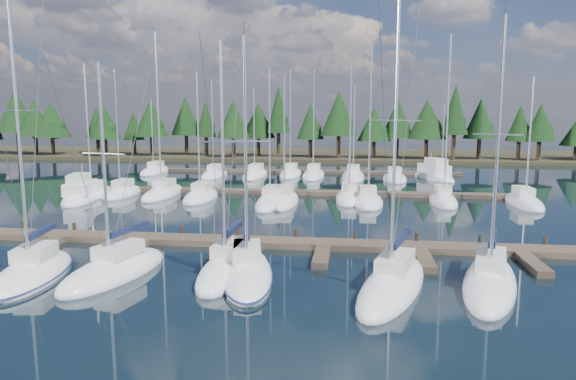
# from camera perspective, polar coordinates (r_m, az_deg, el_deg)

# --- Properties ---
(ground) EXTENTS (260.00, 260.00, 0.00)m
(ground) POSITION_cam_1_polar(r_m,az_deg,el_deg) (46.14, -2.50, -2.32)
(ground) COLOR black
(ground) RESTS_ON ground
(far_shore) EXTENTS (220.00, 30.00, 0.60)m
(far_shore) POSITION_cam_1_polar(r_m,az_deg,el_deg) (105.26, 3.15, 3.94)
(far_shore) COLOR #322E1B
(far_shore) RESTS_ON ground
(main_dock) EXTENTS (44.00, 6.13, 0.90)m
(main_dock) POSITION_cam_1_polar(r_m,az_deg,el_deg) (34.01, -6.19, -5.94)
(main_dock) COLOR brown
(main_dock) RESTS_ON ground
(back_docks) EXTENTS (50.00, 21.80, 0.40)m
(back_docks) POSITION_cam_1_polar(r_m,az_deg,el_deg) (65.25, 0.46, 1.05)
(back_docks) COLOR brown
(back_docks) RESTS_ON ground
(front_sailboat_1) EXTENTS (4.24, 8.30, 15.99)m
(front_sailboat_1) POSITION_cam_1_polar(r_m,az_deg,el_deg) (30.64, -26.47, -8.24)
(front_sailboat_1) COLOR white
(front_sailboat_1) RESTS_ON ground
(front_sailboat_2) EXTENTS (4.50, 8.60, 12.02)m
(front_sailboat_2) POSITION_cam_1_polar(r_m,az_deg,el_deg) (29.50, -18.66, -8.46)
(front_sailboat_2) COLOR white
(front_sailboat_2) RESTS_ON ground
(front_sailboat_3) EXTENTS (2.63, 8.02, 13.08)m
(front_sailboat_3) POSITION_cam_1_polar(r_m,az_deg,el_deg) (28.40, -6.78, -8.69)
(front_sailboat_3) COLOR white
(front_sailboat_3) RESTS_ON ground
(front_sailboat_4) EXTENTS (4.57, 9.50, 13.22)m
(front_sailboat_4) POSITION_cam_1_polar(r_m,az_deg,el_deg) (27.71, -4.57, -9.12)
(front_sailboat_4) COLOR white
(front_sailboat_4) RESTS_ON ground
(front_sailboat_5) EXTENTS (5.20, 10.02, 15.14)m
(front_sailboat_5) POSITION_cam_1_polar(r_m,az_deg,el_deg) (26.33, 11.57, -10.19)
(front_sailboat_5) COLOR white
(front_sailboat_5) RESTS_ON ground
(front_sailboat_6) EXTENTS (4.93, 9.78, 13.95)m
(front_sailboat_6) POSITION_cam_1_polar(r_m,az_deg,el_deg) (28.05, 21.50, -9.46)
(front_sailboat_6) COLOR white
(front_sailboat_6) RESTS_ON ground
(back_sailboat_rows) EXTENTS (47.82, 32.52, 17.64)m
(back_sailboat_rows) POSITION_cam_1_polar(r_m,az_deg,el_deg) (60.92, 0.29, 0.59)
(back_sailboat_rows) COLOR white
(back_sailboat_rows) RESTS_ON ground
(motor_yacht_left) EXTENTS (5.08, 9.38, 4.46)m
(motor_yacht_left) POSITION_cam_1_polar(r_m,az_deg,el_deg) (55.58, -22.02, -0.57)
(motor_yacht_left) COLOR white
(motor_yacht_left) RESTS_ON ground
(motor_yacht_right) EXTENTS (6.08, 9.75, 4.63)m
(motor_yacht_right) POSITION_cam_1_polar(r_m,az_deg,el_deg) (71.11, 15.90, 1.60)
(motor_yacht_right) COLOR white
(motor_yacht_right) RESTS_ON ground
(tree_line) EXTENTS (184.89, 11.48, 13.19)m
(tree_line) POSITION_cam_1_polar(r_m,az_deg,el_deg) (95.40, 0.95, 7.69)
(tree_line) COLOR black
(tree_line) RESTS_ON far_shore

